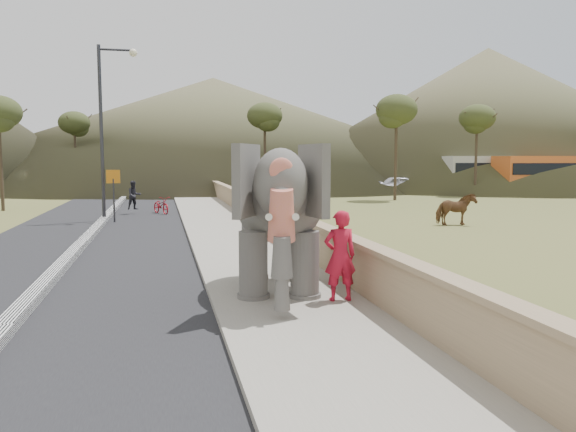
% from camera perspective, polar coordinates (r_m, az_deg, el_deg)
% --- Properties ---
extents(ground, '(160.00, 160.00, 0.00)m').
position_cam_1_polar(ground, '(10.09, 1.67, -10.93)').
color(ground, olive).
rests_on(ground, ground).
extents(road, '(7.00, 120.00, 0.03)m').
position_cam_1_polar(road, '(19.74, -20.20, -2.94)').
color(road, black).
rests_on(road, ground).
extents(median, '(0.35, 120.00, 0.22)m').
position_cam_1_polar(median, '(19.72, -20.21, -2.67)').
color(median, black).
rests_on(median, ground).
extents(walkway, '(3.00, 120.00, 0.15)m').
position_cam_1_polar(walkway, '(19.71, -5.62, -2.44)').
color(walkway, '#9E9687').
rests_on(walkway, ground).
extents(parapet, '(0.30, 120.00, 1.10)m').
position_cam_1_polar(parapet, '(19.92, -0.92, -0.95)').
color(parapet, tan).
rests_on(parapet, ground).
extents(lamppost, '(1.76, 0.36, 8.00)m').
position_cam_1_polar(lamppost, '(27.22, -17.82, 9.72)').
color(lamppost, '#29292D').
rests_on(lamppost, ground).
extents(signboard, '(0.60, 0.08, 2.40)m').
position_cam_1_polar(signboard, '(26.55, -17.31, 2.86)').
color(signboard, '#2D2D33').
rests_on(signboard, ground).
extents(cow, '(1.69, 0.80, 1.42)m').
position_cam_1_polar(cow, '(25.47, 16.67, 0.66)').
color(cow, brown).
rests_on(cow, ground).
extents(distant_car, '(4.46, 2.43, 1.44)m').
position_cam_1_polar(distant_car, '(47.97, 11.53, 3.14)').
color(distant_car, silver).
rests_on(distant_car, ground).
extents(bus_white, '(11.23, 3.91, 3.10)m').
position_cam_1_polar(bus_white, '(51.10, 21.61, 3.94)').
color(bus_white, beige).
rests_on(bus_white, ground).
extents(bus_orange, '(11.07, 2.83, 3.10)m').
position_cam_1_polar(bus_orange, '(50.93, 25.80, 3.76)').
color(bus_orange, '#D55F25').
rests_on(bus_orange, ground).
extents(hill_right, '(56.00, 56.00, 16.00)m').
position_cam_1_polar(hill_right, '(72.57, 19.47, 9.57)').
color(hill_right, brown).
rests_on(hill_right, ground).
extents(hill_far, '(80.00, 80.00, 14.00)m').
position_cam_1_polar(hill_far, '(79.80, -7.55, 8.77)').
color(hill_far, brown).
rests_on(hill_far, ground).
extents(elephant_and_man, '(2.73, 4.40, 2.98)m').
position_cam_1_polar(elephant_and_man, '(11.96, -0.96, -0.32)').
color(elephant_and_man, '#68645E').
rests_on(elephant_and_man, ground).
extents(motorcyclist, '(2.44, 1.84, 1.75)m').
position_cam_1_polar(motorcyclist, '(30.24, -13.79, 1.45)').
color(motorcyclist, maroon).
rests_on(motorcyclist, ground).
extents(trees, '(47.89, 41.15, 9.25)m').
position_cam_1_polar(trees, '(35.05, -3.17, 7.57)').
color(trees, '#473828').
rests_on(trees, ground).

